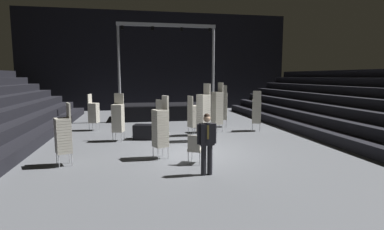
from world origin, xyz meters
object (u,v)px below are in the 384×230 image
(chair_stack_rear_left, at_px, (63,135))
(chair_stack_aisle_left, at_px, (223,106))
(chair_stack_aisle_right, at_px, (162,117))
(chair_stack_mid_left, at_px, (204,113))
(chair_stack_mid_right, at_px, (94,112))
(man_with_tie, at_px, (207,140))
(chair_stack_front_left, at_px, (118,117))
(chair_stack_mid_centre, at_px, (161,127))
(equipment_road_case, at_px, (144,132))
(stage_riser, at_px, (166,110))
(chair_stack_front_right, at_px, (257,111))
(chair_stack_rear_centre, at_px, (217,108))
(loose_chair_near_man, at_px, (195,147))
(chair_stack_rear_right, at_px, (194,116))

(chair_stack_rear_left, height_order, chair_stack_aisle_left, chair_stack_aisle_left)
(chair_stack_rear_left, xyz_separation_m, chair_stack_aisle_right, (3.47, 4.32, -0.13))
(chair_stack_mid_left, height_order, chair_stack_mid_right, chair_stack_mid_left)
(man_with_tie, distance_m, chair_stack_front_left, 5.82)
(chair_stack_mid_right, distance_m, chair_stack_mid_centre, 6.73)
(man_with_tie, relative_size, chair_stack_mid_centre, 0.82)
(man_with_tie, bearing_deg, chair_stack_aisle_left, -113.36)
(chair_stack_mid_right, relative_size, equipment_road_case, 2.09)
(chair_stack_rear_left, bearing_deg, stage_riser, -45.29)
(chair_stack_mid_centre, bearing_deg, chair_stack_aisle_left, -55.89)
(chair_stack_front_left, xyz_separation_m, chair_stack_mid_right, (-1.37, 2.91, -0.08))
(chair_stack_front_left, relative_size, chair_stack_front_right, 1.00)
(chair_stack_front_left, xyz_separation_m, chair_stack_mid_left, (3.61, -0.68, 0.21))
(stage_riser, xyz_separation_m, chair_stack_aisle_left, (2.74, -4.09, 0.57))
(chair_stack_front_right, distance_m, chair_stack_rear_centre, 2.07)
(chair_stack_front_right, height_order, loose_chair_near_man, chair_stack_front_right)
(stage_riser, relative_size, man_with_tie, 3.59)
(chair_stack_mid_right, height_order, chair_stack_rear_centre, chair_stack_rear_centre)
(chair_stack_mid_left, height_order, chair_stack_aisle_right, chair_stack_mid_left)
(chair_stack_mid_right, bearing_deg, chair_stack_rear_right, 82.85)
(chair_stack_mid_centre, distance_m, chair_stack_aisle_right, 4.05)
(chair_stack_mid_right, distance_m, chair_stack_aisle_left, 6.87)
(stage_riser, xyz_separation_m, chair_stack_mid_centre, (-1.22, -9.98, 0.49))
(chair_stack_mid_left, bearing_deg, equipment_road_case, 43.16)
(chair_stack_mid_right, height_order, equipment_road_case, chair_stack_mid_right)
(chair_stack_mid_left, height_order, chair_stack_rear_left, chair_stack_mid_left)
(stage_riser, relative_size, chair_stack_rear_left, 3.21)
(equipment_road_case, bearing_deg, chair_stack_mid_right, 132.07)
(chair_stack_mid_centre, bearing_deg, chair_stack_aisle_right, -28.06)
(man_with_tie, height_order, chair_stack_aisle_left, chair_stack_aisle_left)
(man_with_tie, distance_m, chair_stack_aisle_right, 6.08)
(chair_stack_aisle_right, bearing_deg, loose_chair_near_man, -33.39)
(stage_riser, xyz_separation_m, equipment_road_case, (-1.66, -6.65, -0.25))
(stage_riser, relative_size, chair_stack_mid_right, 3.35)
(equipment_road_case, bearing_deg, chair_stack_aisle_left, 30.17)
(chair_stack_front_left, bearing_deg, chair_stack_front_right, -153.77)
(equipment_road_case, bearing_deg, chair_stack_mid_centre, -82.41)
(chair_stack_front_left, bearing_deg, man_with_tie, 133.47)
(chair_stack_rear_centre, bearing_deg, chair_stack_mid_centre, 125.29)
(stage_riser, bearing_deg, chair_stack_mid_centre, -96.94)
(chair_stack_rear_left, distance_m, chair_stack_aisle_right, 5.54)
(stage_riser, height_order, chair_stack_aisle_right, stage_riser)
(chair_stack_mid_left, distance_m, chair_stack_aisle_left, 3.90)
(man_with_tie, bearing_deg, stage_riser, -94.10)
(chair_stack_aisle_right, bearing_deg, chair_stack_rear_right, 40.22)
(chair_stack_mid_left, distance_m, loose_chair_near_man, 3.57)
(stage_riser, bearing_deg, chair_stack_mid_right, -136.57)
(chair_stack_mid_right, relative_size, chair_stack_rear_left, 0.96)
(chair_stack_front_right, bearing_deg, chair_stack_rear_right, -148.32)
(chair_stack_mid_left, height_order, chair_stack_mid_centre, chair_stack_mid_left)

